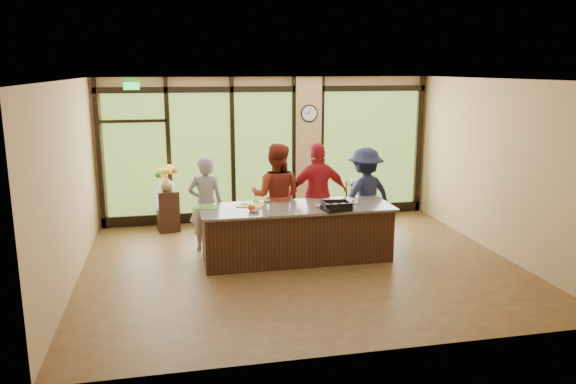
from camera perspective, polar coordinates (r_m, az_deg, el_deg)
name	(u,v)px	position (r m, az deg, el deg)	size (l,w,h in m)	color
floor	(300,265)	(9.33, 1.27, -7.39)	(7.00, 7.00, 0.00)	#53351D
ceiling	(301,79)	(8.78, 1.36, 11.36)	(7.00, 7.00, 0.00)	white
back_wall	(268,149)	(11.84, -2.03, 4.35)	(7.00, 7.00, 0.00)	tan
left_wall	(69,185)	(8.83, -21.39, 0.70)	(6.00, 6.00, 0.00)	tan
right_wall	(499,168)	(10.31, 20.63, 2.34)	(6.00, 6.00, 0.00)	tan
window_wall	(276,154)	(11.84, -1.20, 3.84)	(6.90, 0.12, 3.00)	tan
island_base	(296,234)	(9.47, 0.86, -4.28)	(3.10, 1.00, 0.88)	#321910
countertop	(297,207)	(9.35, 0.87, -1.58)	(3.20, 1.10, 0.04)	gray
wall_clock	(309,113)	(11.80, 2.16, 7.99)	(0.36, 0.04, 0.36)	black
cook_left	(206,204)	(9.94, -8.35, -1.22)	(0.61, 0.40, 1.68)	gray
cook_midleft	(276,196)	(9.95, -1.20, -0.44)	(0.92, 0.72, 1.89)	maroon
cook_midright	(318,195)	(10.12, 3.11, -0.29)	(1.10, 0.46, 1.88)	#A61924
cook_right	(365,195)	(10.42, 7.80, -0.33)	(1.14, 0.66, 1.76)	#1B203C
roasting_pan	(336,208)	(9.10, 4.92, -1.64)	(0.43, 0.33, 0.08)	black
mixing_bowl	(347,203)	(9.43, 6.02, -1.13)	(0.34, 0.34, 0.08)	silver
cutting_board_left	(205,207)	(9.36, -8.44, -1.54)	(0.40, 0.30, 0.01)	#499235
cutting_board_center	(251,205)	(9.41, -3.79, -1.35)	(0.43, 0.32, 0.01)	gold
cutting_board_right	(335,201)	(9.72, 4.81, -0.92)	(0.39, 0.29, 0.01)	gold
prep_bowl_near	(255,211)	(8.97, -3.36, -1.91)	(0.15, 0.15, 0.05)	silver
prep_bowl_mid	(319,206)	(9.30, 3.18, -1.43)	(0.12, 0.12, 0.04)	silver
prep_bowl_far	(266,201)	(9.65, -2.22, -0.91)	(0.14, 0.14, 0.03)	silver
red_ramekin	(252,209)	(9.02, -3.72, -1.72)	(0.11, 0.11, 0.08)	red
flower_stand	(168,211)	(11.37, -12.09, -1.86)	(0.41, 0.41, 0.82)	#321910
flower_vase	(167,183)	(11.25, -12.22, 0.88)	(0.28, 0.28, 0.30)	#9C8055
bar_cart	(361,195)	(12.18, 7.45, -0.26)	(0.71, 0.56, 0.85)	#321910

